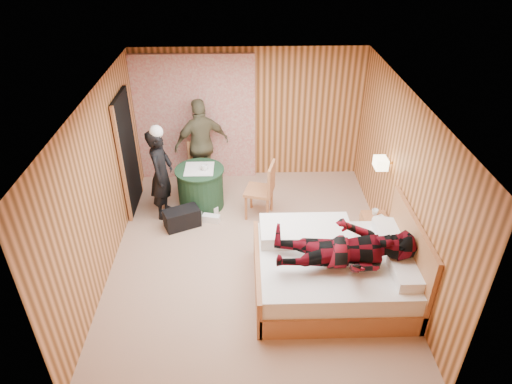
{
  "coord_description": "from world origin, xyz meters",
  "views": [
    {
      "loc": [
        -0.11,
        -5.47,
        4.52
      ],
      "look_at": [
        0.05,
        0.09,
        1.05
      ],
      "focal_mm": 32.0,
      "sensor_mm": 36.0,
      "label": 1
    }
  ],
  "objects_px": {
    "man_at_table": "(202,144)",
    "chair_far": "(201,161)",
    "wall_lamp": "(381,163)",
    "round_table": "(201,187)",
    "chair_near": "(264,187)",
    "duffel_bag": "(182,218)",
    "man_on_bed": "(347,241)",
    "bed": "(336,270)",
    "nightstand": "(374,233)",
    "woman_standing": "(161,174)"
  },
  "relations": [
    {
      "from": "man_at_table",
      "to": "chair_far",
      "type": "bearing_deg",
      "value": 31.56
    },
    {
      "from": "wall_lamp",
      "to": "round_table",
      "type": "distance_m",
      "value": 3.09
    },
    {
      "from": "round_table",
      "to": "chair_near",
      "type": "relative_size",
      "value": 0.84
    },
    {
      "from": "chair_near",
      "to": "man_at_table",
      "type": "relative_size",
      "value": 0.58
    },
    {
      "from": "chair_near",
      "to": "duffel_bag",
      "type": "height_order",
      "value": "chair_near"
    },
    {
      "from": "chair_near",
      "to": "chair_far",
      "type": "bearing_deg",
      "value": -117.37
    },
    {
      "from": "duffel_bag",
      "to": "man_on_bed",
      "type": "bearing_deg",
      "value": -61.9
    },
    {
      "from": "bed",
      "to": "chair_far",
      "type": "xyz_separation_m",
      "value": [
        -2.03,
        2.82,
        0.2
      ]
    },
    {
      "from": "round_table",
      "to": "chair_near",
      "type": "height_order",
      "value": "chair_near"
    },
    {
      "from": "bed",
      "to": "man_on_bed",
      "type": "distance_m",
      "value": 0.71
    },
    {
      "from": "round_table",
      "to": "man_at_table",
      "type": "height_order",
      "value": "man_at_table"
    },
    {
      "from": "chair_near",
      "to": "man_on_bed",
      "type": "height_order",
      "value": "man_on_bed"
    },
    {
      "from": "nightstand",
      "to": "man_on_bed",
      "type": "relative_size",
      "value": 0.3
    },
    {
      "from": "chair_near",
      "to": "man_at_table",
      "type": "bearing_deg",
      "value": -119.38
    },
    {
      "from": "nightstand",
      "to": "round_table",
      "type": "distance_m",
      "value": 3.03
    },
    {
      "from": "bed",
      "to": "chair_far",
      "type": "relative_size",
      "value": 2.3
    },
    {
      "from": "man_on_bed",
      "to": "chair_near",
      "type": "bearing_deg",
      "value": 114.65
    },
    {
      "from": "round_table",
      "to": "man_on_bed",
      "type": "relative_size",
      "value": 0.48
    },
    {
      "from": "round_table",
      "to": "woman_standing",
      "type": "height_order",
      "value": "woman_standing"
    },
    {
      "from": "nightstand",
      "to": "round_table",
      "type": "relative_size",
      "value": 0.64
    },
    {
      "from": "nightstand",
      "to": "duffel_bag",
      "type": "relative_size",
      "value": 0.94
    },
    {
      "from": "man_at_table",
      "to": "man_on_bed",
      "type": "bearing_deg",
      "value": 102.24
    },
    {
      "from": "wall_lamp",
      "to": "bed",
      "type": "xyz_separation_m",
      "value": [
        -0.8,
        -1.25,
        -0.97
      ]
    },
    {
      "from": "woman_standing",
      "to": "nightstand",
      "type": "bearing_deg",
      "value": -98.22
    },
    {
      "from": "chair_far",
      "to": "woman_standing",
      "type": "xyz_separation_m",
      "value": [
        -0.57,
        -0.91,
        0.25
      ]
    },
    {
      "from": "bed",
      "to": "round_table",
      "type": "bearing_deg",
      "value": 132.87
    },
    {
      "from": "duffel_bag",
      "to": "woman_standing",
      "type": "distance_m",
      "value": 0.8
    },
    {
      "from": "wall_lamp",
      "to": "round_table",
      "type": "height_order",
      "value": "wall_lamp"
    },
    {
      "from": "chair_near",
      "to": "duffel_bag",
      "type": "distance_m",
      "value": 1.46
    },
    {
      "from": "nightstand",
      "to": "round_table",
      "type": "xyz_separation_m",
      "value": [
        -2.76,
        1.25,
        0.11
      ]
    },
    {
      "from": "chair_far",
      "to": "man_at_table",
      "type": "height_order",
      "value": "man_at_table"
    },
    {
      "from": "chair_far",
      "to": "man_at_table",
      "type": "relative_size",
      "value": 0.54
    },
    {
      "from": "wall_lamp",
      "to": "nightstand",
      "type": "distance_m",
      "value": 1.09
    },
    {
      "from": "bed",
      "to": "man_on_bed",
      "type": "relative_size",
      "value": 1.21
    },
    {
      "from": "nightstand",
      "to": "round_table",
      "type": "bearing_deg",
      "value": 155.64
    },
    {
      "from": "wall_lamp",
      "to": "chair_far",
      "type": "xyz_separation_m",
      "value": [
        -2.84,
        1.56,
        -0.76
      ]
    },
    {
      "from": "chair_far",
      "to": "chair_near",
      "type": "height_order",
      "value": "chair_near"
    },
    {
      "from": "nightstand",
      "to": "chair_near",
      "type": "bearing_deg",
      "value": 151.57
    },
    {
      "from": "chair_far",
      "to": "man_at_table",
      "type": "distance_m",
      "value": 0.33
    },
    {
      "from": "duffel_bag",
      "to": "man_at_table",
      "type": "xyz_separation_m",
      "value": [
        0.28,
        1.33,
        0.7
      ]
    },
    {
      "from": "duffel_bag",
      "to": "woman_standing",
      "type": "bearing_deg",
      "value": 106.84
    },
    {
      "from": "wall_lamp",
      "to": "man_on_bed",
      "type": "bearing_deg",
      "value": -117.51
    },
    {
      "from": "round_table",
      "to": "chair_near",
      "type": "bearing_deg",
      "value": -17.67
    },
    {
      "from": "wall_lamp",
      "to": "duffel_bag",
      "type": "relative_size",
      "value": 0.46
    },
    {
      "from": "chair_near",
      "to": "woman_standing",
      "type": "distance_m",
      "value": 1.71
    },
    {
      "from": "chair_far",
      "to": "duffel_bag",
      "type": "bearing_deg",
      "value": -124.26
    },
    {
      "from": "man_on_bed",
      "to": "wall_lamp",
      "type": "bearing_deg",
      "value": 62.49
    },
    {
      "from": "chair_far",
      "to": "nightstand",
      "type": "bearing_deg",
      "value": -57.94
    },
    {
      "from": "woman_standing",
      "to": "bed",
      "type": "bearing_deg",
      "value": -117.86
    },
    {
      "from": "round_table",
      "to": "man_on_bed",
      "type": "height_order",
      "value": "man_on_bed"
    }
  ]
}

